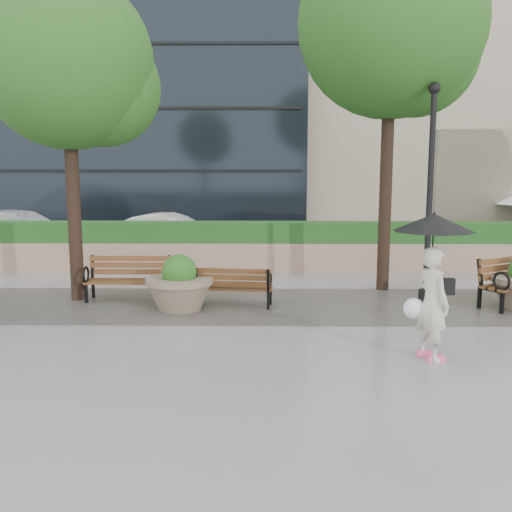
{
  "coord_description": "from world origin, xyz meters",
  "views": [
    {
      "loc": [
        -0.94,
        -8.44,
        2.77
      ],
      "look_at": [
        -1.08,
        2.5,
        1.1
      ],
      "focal_mm": 40.0,
      "sensor_mm": 36.0,
      "label": 1
    }
  ],
  "objects_px": {
    "car_left": "(20,232)",
    "car_right": "(171,234)",
    "bench_1": "(128,288)",
    "bench_2": "(234,295)",
    "planter_left": "(180,288)",
    "pedestrian": "(432,272)",
    "lamppost": "(429,209)"
  },
  "relations": [
    {
      "from": "car_left",
      "to": "car_right",
      "type": "height_order",
      "value": "car_left"
    },
    {
      "from": "bench_1",
      "to": "bench_2",
      "type": "bearing_deg",
      "value": -11.48
    },
    {
      "from": "bench_2",
      "to": "planter_left",
      "type": "xyz_separation_m",
      "value": [
        -1.06,
        -0.31,
        0.19
      ]
    },
    {
      "from": "pedestrian",
      "to": "planter_left",
      "type": "bearing_deg",
      "value": 31.74
    },
    {
      "from": "bench_1",
      "to": "bench_2",
      "type": "height_order",
      "value": "bench_1"
    },
    {
      "from": "lamppost",
      "to": "car_right",
      "type": "bearing_deg",
      "value": 132.02
    },
    {
      "from": "lamppost",
      "to": "pedestrian",
      "type": "relative_size",
      "value": 2.09
    },
    {
      "from": "bench_2",
      "to": "car_right",
      "type": "relative_size",
      "value": 0.4
    },
    {
      "from": "bench_2",
      "to": "planter_left",
      "type": "relative_size",
      "value": 1.19
    },
    {
      "from": "bench_2",
      "to": "bench_1",
      "type": "bearing_deg",
      "value": -4.96
    },
    {
      "from": "car_left",
      "to": "pedestrian",
      "type": "relative_size",
      "value": 2.29
    },
    {
      "from": "lamppost",
      "to": "car_left",
      "type": "bearing_deg",
      "value": 147.99
    },
    {
      "from": "bench_1",
      "to": "bench_2",
      "type": "xyz_separation_m",
      "value": [
        2.27,
        -0.48,
        -0.03
      ]
    },
    {
      "from": "bench_1",
      "to": "car_left",
      "type": "height_order",
      "value": "car_left"
    },
    {
      "from": "bench_1",
      "to": "car_right",
      "type": "relative_size",
      "value": 0.44
    },
    {
      "from": "planter_left",
      "to": "car_right",
      "type": "xyz_separation_m",
      "value": [
        -1.41,
        7.72,
        0.22
      ]
    },
    {
      "from": "planter_left",
      "to": "lamppost",
      "type": "relative_size",
      "value": 0.3
    },
    {
      "from": "bench_1",
      "to": "car_left",
      "type": "relative_size",
      "value": 0.36
    },
    {
      "from": "bench_1",
      "to": "pedestrian",
      "type": "xyz_separation_m",
      "value": [
        5.31,
        -3.65,
        1.02
      ]
    },
    {
      "from": "planter_left",
      "to": "car_right",
      "type": "relative_size",
      "value": 0.33
    },
    {
      "from": "lamppost",
      "to": "bench_1",
      "type": "bearing_deg",
      "value": 178.16
    },
    {
      "from": "car_right",
      "to": "pedestrian",
      "type": "bearing_deg",
      "value": -141.6
    },
    {
      "from": "planter_left",
      "to": "lamppost",
      "type": "distance_m",
      "value": 5.28
    },
    {
      "from": "planter_left",
      "to": "car_left",
      "type": "bearing_deg",
      "value": 129.73
    },
    {
      "from": "lamppost",
      "to": "car_right",
      "type": "xyz_separation_m",
      "value": [
        -6.43,
        7.13,
        -1.32
      ]
    },
    {
      "from": "bench_1",
      "to": "planter_left",
      "type": "xyz_separation_m",
      "value": [
        1.21,
        -0.78,
        0.16
      ]
    },
    {
      "from": "planter_left",
      "to": "car_right",
      "type": "height_order",
      "value": "car_right"
    },
    {
      "from": "bench_2",
      "to": "car_right",
      "type": "bearing_deg",
      "value": -64.61
    },
    {
      "from": "car_left",
      "to": "car_right",
      "type": "distance_m",
      "value": 5.02
    },
    {
      "from": "car_right",
      "to": "bench_1",
      "type": "bearing_deg",
      "value": -167.43
    },
    {
      "from": "bench_1",
      "to": "pedestrian",
      "type": "distance_m",
      "value": 6.52
    },
    {
      "from": "lamppost",
      "to": "planter_left",
      "type": "bearing_deg",
      "value": -173.36
    }
  ]
}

